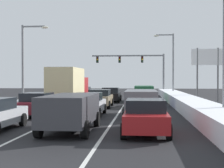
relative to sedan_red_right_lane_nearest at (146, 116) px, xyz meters
The scene contains 21 objects.
ground_plane 10.17m from the sedan_red_right_lane_nearest, 110.07° to the left, with size 120.00×120.00×0.00m, color black.
lane_stripe_between_right_lane_and_center_lane 13.82m from the sedan_red_right_lane_nearest, 97.41° to the left, with size 0.14×45.76×0.01m, color silver.
lane_stripe_between_center_lane_and_left_lane 14.65m from the sedan_red_right_lane_nearest, 110.73° to the left, with size 0.14×45.76×0.01m, color silver.
snow_bank_right_shoulder 14.13m from the sedan_red_right_lane_nearest, 75.57° to the left, with size 2.11×45.76×0.90m, color white.
snow_bank_left_shoulder 17.24m from the sedan_red_right_lane_nearest, 127.44° to the left, with size 2.01×45.76×0.52m, color white.
sedan_red_right_lane_nearest is the anchor object (origin of this frame).
suv_gray_right_lane_second 6.51m from the sedan_red_right_lane_nearest, 91.81° to the left, with size 2.16×4.90×1.67m.
sedan_navy_right_lane_third 13.65m from the sedan_red_right_lane_nearest, 89.66° to the left, with size 2.00×4.50×1.51m.
suv_green_right_lane_fourth 20.63m from the sedan_red_right_lane_nearest, 89.77° to the left, with size 2.16×4.90×1.67m.
suv_charcoal_center_lane_nearest 3.39m from the sedan_red_right_lane_nearest, behind, with size 2.16×4.90×1.67m.
sedan_white_center_lane_second 7.47m from the sedan_red_right_lane_nearest, 119.12° to the left, with size 2.00×4.50×1.51m.
sedan_tan_center_lane_third 13.58m from the sedan_red_right_lane_nearest, 105.85° to the left, with size 2.00×4.50×1.51m.
sedan_black_center_lane_fourth 19.92m from the sedan_red_right_lane_nearest, 99.79° to the left, with size 2.00×4.50×1.51m.
sedan_maroon_left_lane_second 9.31m from the sedan_red_right_lane_nearest, 137.96° to the left, with size 2.00×4.50×1.51m.
box_truck_left_lane_third 15.63m from the sedan_red_right_lane_nearest, 115.44° to the left, with size 2.53×7.20×3.36m.
sedan_gray_left_lane_fourth 23.79m from the sedan_red_right_lane_nearest, 107.13° to the left, with size 2.00×4.50×1.51m.
traffic_light_gantry 34.71m from the sedan_red_right_lane_nearest, 91.17° to the left, with size 10.94×0.47×6.20m.
street_lamp_right_near 6.43m from the sedan_red_right_lane_nearest, 40.68° to the left, with size 2.66×0.36×7.93m.
street_lamp_right_mid 28.78m from the sedan_red_right_lane_nearest, 82.78° to the left, with size 2.66×0.36×8.32m.
street_lamp_left_mid 20.01m from the sedan_red_right_lane_nearest, 124.97° to the left, with size 2.66×0.36×7.62m.
roadside_sign_right 19.82m from the sedan_red_right_lane_nearest, 71.04° to the left, with size 3.20×0.16×5.50m.
Camera 1 is at (3.30, -7.03, 2.37)m, focal length 51.64 mm.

